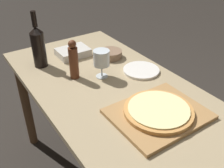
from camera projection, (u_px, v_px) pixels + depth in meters
name	position (u px, v px, depth m)	size (l,w,h in m)	color
dining_table	(126.00, 115.00, 1.30)	(0.72, 1.67, 0.74)	#9E8966
cutting_board	(158.00, 114.00, 1.13)	(0.40, 0.32, 0.02)	#A87A47
pizza	(159.00, 110.00, 1.12)	(0.30, 0.30, 0.02)	#C68947
wine_bottle	(38.00, 46.00, 1.46)	(0.08, 0.08, 0.32)	black
pepper_mill	(74.00, 60.00, 1.36)	(0.05, 0.05, 0.21)	#5B2D19
wine_glass	(101.00, 59.00, 1.36)	(0.09, 0.09, 0.15)	silver
small_bowl	(111.00, 54.00, 1.61)	(0.14, 0.14, 0.05)	#84664C
dinner_plate	(141.00, 70.00, 1.47)	(0.20, 0.20, 0.01)	silver
food_container	(73.00, 52.00, 1.63)	(0.19, 0.15, 0.05)	beige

